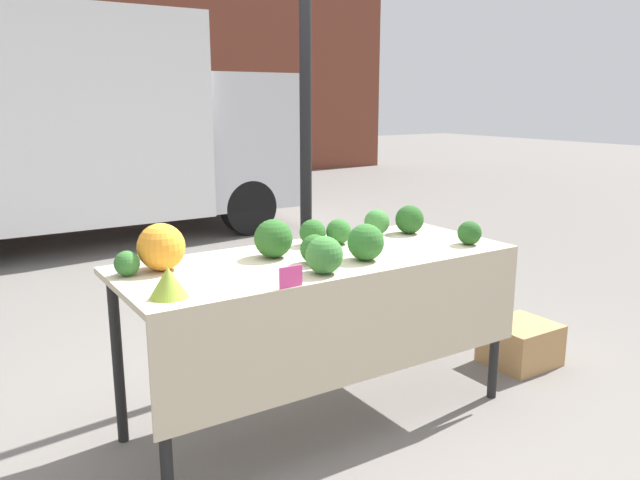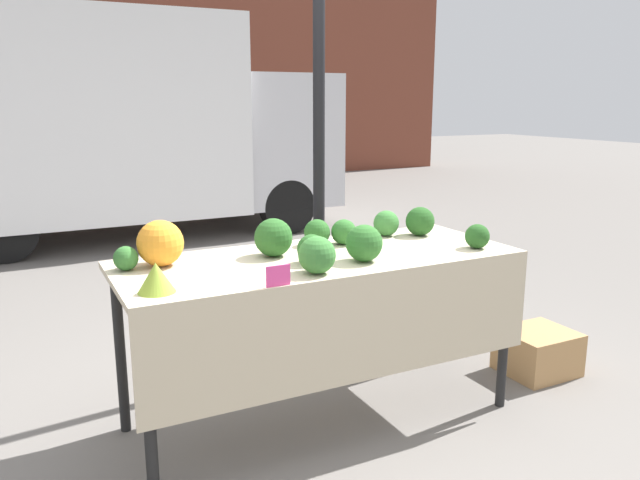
% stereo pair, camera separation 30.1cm
% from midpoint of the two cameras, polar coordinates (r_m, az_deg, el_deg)
% --- Properties ---
extents(ground_plane, '(40.00, 40.00, 0.00)m').
position_cam_midpoint_polar(ground_plane, '(3.35, -2.68, -15.92)').
color(ground_plane, slate).
extents(building_facade, '(16.00, 0.60, 4.54)m').
position_cam_midpoint_polar(building_facade, '(12.75, -27.03, 14.41)').
color(building_facade, brown).
rests_on(building_facade, ground_plane).
extents(tent_pole, '(0.07, 0.07, 2.72)m').
position_cam_midpoint_polar(tent_pole, '(3.71, -3.67, 8.94)').
color(tent_pole, black).
rests_on(tent_pole, ground_plane).
extents(parked_truck, '(4.61, 2.04, 2.54)m').
position_cam_midpoint_polar(parked_truck, '(7.77, -22.37, 9.82)').
color(parked_truck, white).
rests_on(parked_truck, ground_plane).
extents(market_table, '(1.96, 0.77, 0.86)m').
position_cam_midpoint_polar(market_table, '(3.01, -2.20, -3.87)').
color(market_table, beige).
rests_on(market_table, ground_plane).
extents(orange_cauliflower, '(0.21, 0.21, 0.21)m').
position_cam_midpoint_polar(orange_cauliflower, '(2.88, -17.25, -0.65)').
color(orange_cauliflower, orange).
rests_on(orange_cauliflower, market_table).
extents(romanesco_head, '(0.15, 0.15, 0.12)m').
position_cam_midpoint_polar(romanesco_head, '(2.50, -17.10, -3.76)').
color(romanesco_head, '#93B238').
rests_on(romanesco_head, market_table).
extents(broccoli_head_0, '(0.19, 0.19, 0.19)m').
position_cam_midpoint_polar(broccoli_head_0, '(3.00, -7.16, 0.10)').
color(broccoli_head_0, '#285B23').
rests_on(broccoli_head_0, market_table).
extents(broccoli_head_1, '(0.18, 0.18, 0.18)m').
position_cam_midpoint_polar(broccoli_head_1, '(2.93, 1.28, -0.23)').
color(broccoli_head_1, '#2D6628').
rests_on(broccoli_head_1, market_table).
extents(broccoli_head_2, '(0.16, 0.16, 0.16)m').
position_cam_midpoint_polar(broccoli_head_2, '(3.54, 5.80, 1.86)').
color(broccoli_head_2, '#23511E').
rests_on(broccoli_head_2, market_table).
extents(broccoli_head_3, '(0.17, 0.17, 0.17)m').
position_cam_midpoint_polar(broccoli_head_3, '(2.71, -2.79, -1.42)').
color(broccoli_head_3, '#387533').
rests_on(broccoli_head_3, market_table).
extents(broccoli_head_4, '(0.13, 0.13, 0.13)m').
position_cam_midpoint_polar(broccoli_head_4, '(3.27, -0.91, 0.76)').
color(broccoli_head_4, '#2D6628').
rests_on(broccoli_head_4, market_table).
extents(broccoli_head_5, '(0.14, 0.14, 0.14)m').
position_cam_midpoint_polar(broccoli_head_5, '(2.88, -3.47, -0.88)').
color(broccoli_head_5, '#285B23').
rests_on(broccoli_head_5, market_table).
extents(broccoli_head_6, '(0.13, 0.13, 0.13)m').
position_cam_midpoint_polar(broccoli_head_6, '(3.31, 11.00, 0.61)').
color(broccoli_head_6, '#23511E').
rests_on(broccoli_head_6, market_table).
extents(broccoli_head_7, '(0.14, 0.14, 0.14)m').
position_cam_midpoint_polar(broccoli_head_7, '(3.50, 2.77, 1.63)').
color(broccoli_head_7, '#387533').
rests_on(broccoli_head_7, market_table).
extents(broccoli_head_8, '(0.11, 0.11, 0.11)m').
position_cam_midpoint_polar(broccoli_head_8, '(2.85, -20.17, -2.06)').
color(broccoli_head_8, '#336B2D').
rests_on(broccoli_head_8, market_table).
extents(broccoli_head_9, '(0.14, 0.14, 0.14)m').
position_cam_midpoint_polar(broccoli_head_9, '(3.24, -3.35, 0.66)').
color(broccoli_head_9, '#285B23').
rests_on(broccoli_head_9, market_table).
extents(price_sign, '(0.11, 0.01, 0.09)m').
position_cam_midpoint_polar(price_sign, '(2.53, -6.10, -3.41)').
color(price_sign, '#EF4793').
rests_on(price_sign, market_table).
extents(produce_crate, '(0.40, 0.36, 0.26)m').
position_cam_midpoint_polar(produce_crate, '(4.05, 15.82, -9.12)').
color(produce_crate, tan).
rests_on(produce_crate, ground_plane).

